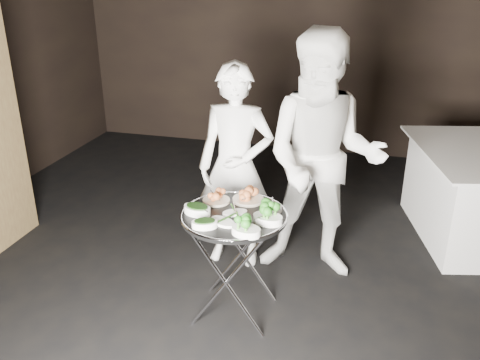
% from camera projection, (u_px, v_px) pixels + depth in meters
% --- Properties ---
extents(floor, '(6.00, 7.00, 0.05)m').
position_uv_depth(floor, '(243.00, 309.00, 3.65)').
color(floor, black).
rests_on(floor, ground).
extents(wall_back, '(6.00, 0.05, 3.00)m').
position_uv_depth(wall_back, '(317.00, 32.00, 6.18)').
color(wall_back, black).
rests_on(wall_back, floor).
extents(tray_stand, '(0.51, 0.43, 0.75)m').
position_uv_depth(tray_stand, '(234.00, 260.00, 3.42)').
color(tray_stand, silver).
rests_on(tray_stand, floor).
extents(serving_tray, '(0.70, 0.70, 0.04)m').
position_uv_depth(serving_tray, '(234.00, 216.00, 3.29)').
color(serving_tray, black).
rests_on(serving_tray, tray_stand).
extents(potato_plate_a, '(0.19, 0.19, 0.07)m').
position_uv_depth(potato_plate_a, '(216.00, 198.00, 3.45)').
color(potato_plate_a, beige).
rests_on(potato_plate_a, serving_tray).
extents(potato_plate_b, '(0.21, 0.21, 0.08)m').
position_uv_depth(potato_plate_b, '(248.00, 196.00, 3.46)').
color(potato_plate_b, beige).
rests_on(potato_plate_b, serving_tray).
extents(greens_bowl, '(0.11, 0.11, 0.06)m').
position_uv_depth(greens_bowl, '(274.00, 207.00, 3.32)').
color(greens_bowl, white).
rests_on(greens_bowl, serving_tray).
extents(asparagus_plate_a, '(0.19, 0.16, 0.03)m').
position_uv_depth(asparagus_plate_a, '(235.00, 212.00, 3.28)').
color(asparagus_plate_a, white).
rests_on(asparagus_plate_a, serving_tray).
extents(asparagus_plate_b, '(0.21, 0.18, 0.04)m').
position_uv_depth(asparagus_plate_b, '(223.00, 221.00, 3.16)').
color(asparagus_plate_b, white).
rests_on(asparagus_plate_b, serving_tray).
extents(spinach_bowl_a, '(0.21, 0.17, 0.08)m').
position_uv_depth(spinach_bowl_a, '(197.00, 209.00, 3.28)').
color(spinach_bowl_a, white).
rests_on(spinach_bowl_a, serving_tray).
extents(spinach_bowl_b, '(0.19, 0.15, 0.07)m').
position_uv_depth(spinach_bowl_b, '(205.00, 223.00, 3.11)').
color(spinach_bowl_b, white).
rests_on(spinach_bowl_b, serving_tray).
extents(broccoli_bowl_a, '(0.21, 0.17, 0.08)m').
position_uv_depth(broccoli_bowl_a, '(268.00, 217.00, 3.16)').
color(broccoli_bowl_a, white).
rests_on(broccoli_bowl_a, serving_tray).
extents(broccoli_bowl_b, '(0.20, 0.17, 0.08)m').
position_uv_depth(broccoli_bowl_b, '(246.00, 229.00, 3.02)').
color(broccoli_bowl_b, white).
rests_on(broccoli_bowl_b, serving_tray).
extents(serving_utensils, '(0.57, 0.42, 0.01)m').
position_uv_depth(serving_utensils, '(239.00, 204.00, 3.32)').
color(serving_utensils, silver).
rests_on(serving_utensils, serving_tray).
extents(waiter_left, '(0.60, 0.40, 1.62)m').
position_uv_depth(waiter_left, '(236.00, 167.00, 3.93)').
color(waiter_left, white).
rests_on(waiter_left, floor).
extents(waiter_right, '(0.93, 0.74, 1.88)m').
position_uv_depth(waiter_right, '(323.00, 160.00, 3.72)').
color(waiter_right, white).
rests_on(waiter_right, floor).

